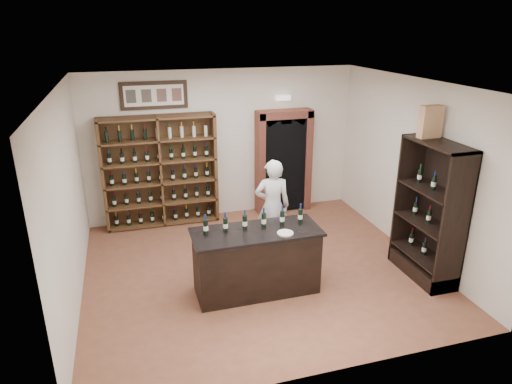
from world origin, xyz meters
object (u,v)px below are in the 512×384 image
at_px(tasting_counter, 256,262).
at_px(side_cabinet, 429,232).
at_px(wine_crate, 430,122).
at_px(counter_bottle_0, 206,227).
at_px(shopkeeper, 272,206).
at_px(wine_shelf, 160,171).

xyz_separation_m(tasting_counter, side_cabinet, (2.72, -0.30, 0.26)).
bearing_deg(tasting_counter, side_cabinet, -6.28).
relative_size(side_cabinet, wine_crate, 4.52).
bearing_deg(counter_bottle_0, shopkeeper, 38.35).
bearing_deg(side_cabinet, counter_bottle_0, 173.25).
bearing_deg(shopkeeper, side_cabinet, 154.56).
distance_m(shopkeeper, wine_crate, 2.87).
bearing_deg(counter_bottle_0, tasting_counter, -8.49).
bearing_deg(wine_shelf, side_cabinet, -40.21).
xyz_separation_m(shopkeeper, wine_crate, (2.07, -1.20, 1.60)).
height_order(wine_shelf, wine_crate, wine_crate).
bearing_deg(tasting_counter, counter_bottle_0, 171.51).
xyz_separation_m(side_cabinet, shopkeeper, (-2.09, 1.48, 0.09)).
bearing_deg(shopkeeper, wine_crate, 159.76).
distance_m(counter_bottle_0, wine_crate, 3.67).
height_order(tasting_counter, side_cabinet, side_cabinet).
height_order(tasting_counter, counter_bottle_0, counter_bottle_0).
xyz_separation_m(counter_bottle_0, shopkeeper, (1.35, 1.07, -0.26)).
bearing_deg(side_cabinet, tasting_counter, 173.72).
height_order(counter_bottle_0, side_cabinet, side_cabinet).
bearing_deg(tasting_counter, wine_shelf, 110.56).
bearing_deg(shopkeeper, counter_bottle_0, 48.21).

